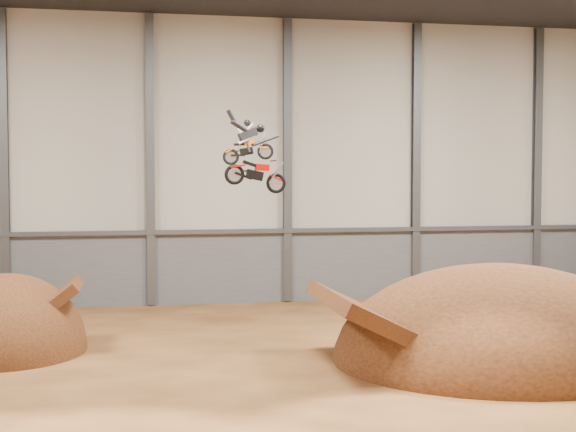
# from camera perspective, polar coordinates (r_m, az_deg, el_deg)

# --- Properties ---
(floor) EXTENTS (40.00, 40.00, 0.00)m
(floor) POSITION_cam_1_polar(r_m,az_deg,el_deg) (25.22, -1.19, -11.57)
(floor) COLOR #543016
(floor) RESTS_ON ground
(back_wall) EXTENTS (40.00, 0.10, 14.00)m
(back_wall) POSITION_cam_1_polar(r_m,az_deg,el_deg) (39.29, -4.89, 3.94)
(back_wall) COLOR beige
(back_wall) RESTS_ON ground
(lower_band_back) EXTENTS (39.80, 0.18, 3.50)m
(lower_band_back) POSITION_cam_1_polar(r_m,az_deg,el_deg) (39.45, -4.85, -3.70)
(lower_band_back) COLOR #5A5C62
(lower_band_back) RESTS_ON ground
(steel_rail) EXTENTS (39.80, 0.35, 0.20)m
(steel_rail) POSITION_cam_1_polar(r_m,az_deg,el_deg) (39.13, -4.83, -1.11)
(steel_rail) COLOR #47494F
(steel_rail) RESTS_ON lower_band_back
(steel_column_1) EXTENTS (0.40, 0.36, 13.90)m
(steel_column_1) POSITION_cam_1_polar(r_m,az_deg,el_deg) (39.32, -19.55, 3.78)
(steel_column_1) COLOR #47494F
(steel_column_1) RESTS_ON ground
(steel_column_2) EXTENTS (0.40, 0.36, 13.90)m
(steel_column_2) POSITION_cam_1_polar(r_m,az_deg,el_deg) (38.88, -9.77, 3.92)
(steel_column_2) COLOR #47494F
(steel_column_2) RESTS_ON ground
(steel_column_3) EXTENTS (0.40, 0.36, 13.90)m
(steel_column_3) POSITION_cam_1_polar(r_m,az_deg,el_deg) (39.58, -0.05, 3.95)
(steel_column_3) COLOR #47494F
(steel_column_3) RESTS_ON ground
(steel_column_4) EXTENTS (0.40, 0.36, 13.90)m
(steel_column_4) POSITION_cam_1_polar(r_m,az_deg,el_deg) (41.35, 9.09, 3.87)
(steel_column_4) COLOR #47494F
(steel_column_4) RESTS_ON ground
(steel_column_5) EXTENTS (0.40, 0.36, 13.90)m
(steel_column_5) POSITION_cam_1_polar(r_m,az_deg,el_deg) (44.07, 17.28, 3.72)
(steel_column_5) COLOR #47494F
(steel_column_5) RESTS_ON ground
(takeoff_ramp) EXTENTS (5.59, 6.45, 5.59)m
(takeoff_ramp) POSITION_cam_1_polar(r_m,az_deg,el_deg) (30.75, -19.33, -9.08)
(takeoff_ramp) COLOR #3B1D0E
(takeoff_ramp) RESTS_ON ground
(landing_ramp) EXTENTS (11.41, 10.09, 6.58)m
(landing_ramp) POSITION_cam_1_polar(r_m,az_deg,el_deg) (28.70, 14.75, -9.87)
(landing_ramp) COLOR #3B1D0E
(landing_ramp) RESTS_ON ground
(fmx_rider_a) EXTENTS (2.23, 0.96, 2.01)m
(fmx_rider_a) POSITION_cam_1_polar(r_m,az_deg,el_deg) (30.33, -2.76, 5.49)
(fmx_rider_a) COLOR orange
(fmx_rider_b) EXTENTS (3.44, 1.11, 3.06)m
(fmx_rider_b) POSITION_cam_1_polar(r_m,az_deg,el_deg) (27.96, -2.48, 4.53)
(fmx_rider_b) COLOR red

